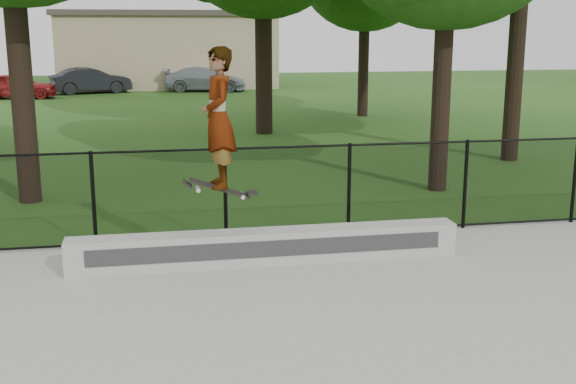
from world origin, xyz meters
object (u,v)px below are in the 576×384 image
car_c (205,79)px  car_a (18,86)px  skater_airborne (218,120)px  grind_ledge (267,246)px  car_b (91,81)px

car_c → car_a: bearing=115.4°
car_a → skater_airborne: (7.18, -27.37, 1.53)m
car_a → grind_ledge: bearing=-160.8°
grind_ledge → skater_airborne: bearing=-165.4°
skater_airborne → car_c: bearing=86.1°
car_b → skater_airborne: size_ratio=1.76×
car_b → skater_airborne: bearing=170.0°
car_b → skater_airborne: skater_airborne is taller
grind_ledge → car_b: 29.84m
grind_ledge → car_b: car_b is taller
car_a → car_b: 3.97m
car_a → skater_airborne: 28.34m
car_b → car_c: 5.98m
grind_ledge → car_a: size_ratio=1.55×
grind_ledge → skater_airborne: (-0.67, -0.17, 1.85)m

